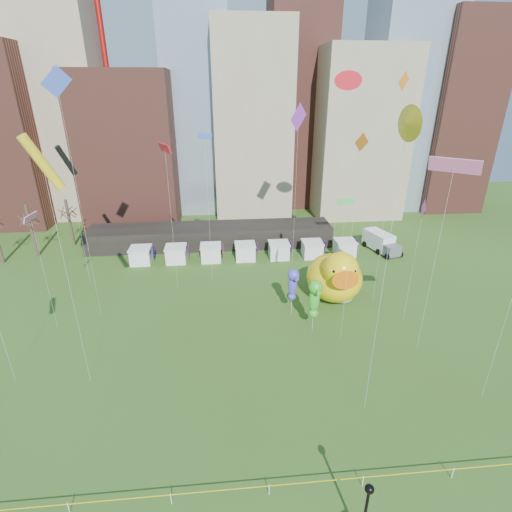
{
  "coord_description": "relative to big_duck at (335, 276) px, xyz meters",
  "views": [
    {
      "loc": [
        -2.32,
        -15.81,
        23.37
      ],
      "look_at": [
        0.12,
        9.83,
        12.0
      ],
      "focal_mm": 27.0,
      "sensor_mm": 36.0,
      "label": 1
    }
  ],
  "objects": [
    {
      "name": "ground",
      "position": [
        -10.69,
        -23.2,
        -3.15
      ],
      "size": [
        160.0,
        160.0,
        0.0
      ],
      "primitive_type": "plane",
      "color": "#335119",
      "rests_on": "ground"
    },
    {
      "name": "skyline",
      "position": [
        -8.44,
        37.86,
        18.29
      ],
      "size": [
        101.0,
        23.0,
        68.0
      ],
      "color": "brown",
      "rests_on": "ground"
    },
    {
      "name": "pavilion",
      "position": [
        -14.69,
        18.8,
        -1.55
      ],
      "size": [
        38.0,
        6.0,
        3.2
      ],
      "primitive_type": "cube",
      "color": "black",
      "rests_on": "ground"
    },
    {
      "name": "vendor_tents",
      "position": [
        -9.67,
        12.8,
        -2.05
      ],
      "size": [
        33.24,
        2.8,
        2.4
      ],
      "color": "white",
      "rests_on": "ground"
    },
    {
      "name": "bare_trees",
      "position": [
        -40.86,
        17.34,
        0.86
      ],
      "size": [
        8.44,
        6.44,
        8.5
      ],
      "color": "#382B21",
      "rests_on": "ground"
    },
    {
      "name": "caution_tape",
      "position": [
        -10.69,
        -23.2,
        -2.47
      ],
      "size": [
        50.0,
        0.06,
        0.9
      ],
      "color": "white",
      "rests_on": "ground"
    },
    {
      "name": "big_duck",
      "position": [
        0.0,
        0.0,
        0.0
      ],
      "size": [
        6.91,
        9.07,
        6.86
      ],
      "rotation": [
        0.0,
        0.0,
        -0.06
      ],
      "color": "yellow",
      "rests_on": "ground"
    },
    {
      "name": "small_duck",
      "position": [
        0.71,
        -0.63,
        -1.65
      ],
      "size": [
        3.93,
        4.6,
        3.27
      ],
      "rotation": [
        0.0,
        0.0,
        0.26
      ],
      "color": "white",
      "rests_on": "ground"
    },
    {
      "name": "seahorse_green",
      "position": [
        -3.97,
        -6.09,
        0.98
      ],
      "size": [
        1.56,
        1.9,
        5.92
      ],
      "rotation": [
        0.0,
        0.0,
        0.09
      ],
      "color": "silver",
      "rests_on": "ground"
    },
    {
      "name": "seahorse_purple",
      "position": [
        -5.59,
        -2.75,
        0.86
      ],
      "size": [
        1.52,
        1.76,
        5.57
      ],
      "rotation": [
        0.0,
        0.0,
        0.23
      ],
      "color": "silver",
      "rests_on": "ground"
    },
    {
      "name": "lamppost",
      "position": [
        -5.95,
        -26.4,
        -0.22
      ],
      "size": [
        0.5,
        0.5,
        4.8
      ],
      "color": "black",
      "rests_on": "footpath"
    },
    {
      "name": "box_truck",
      "position": [
        11.34,
        14.03,
        -1.71
      ],
      "size": [
        4.16,
        7.01,
        2.8
      ],
      "rotation": [
        0.0,
        0.0,
        0.29
      ],
      "color": "white",
      "rests_on": "ground"
    },
    {
      "name": "kite_0",
      "position": [
        -18.79,
        4.36,
        14.06
      ],
      "size": [
        1.78,
        2.99,
        17.79
      ],
      "color": "silver",
      "rests_on": "ground"
    },
    {
      "name": "kite_1",
      "position": [
        5.43,
        -10.12,
        14.46
      ],
      "size": [
        3.29,
        2.91,
        18.28
      ],
      "color": "silver",
      "rests_on": "ground"
    },
    {
      "name": "kite_2",
      "position": [
        -30.31,
        7.19,
        12.5
      ],
      "size": [
        1.78,
        2.02,
        17.45
      ],
      "color": "silver",
      "rests_on": "ground"
    },
    {
      "name": "kite_3",
      "position": [
        4.11,
        10.64,
        5.78
      ],
      "size": [
        2.43,
        0.44,
        9.35
      ],
      "color": "silver",
      "rests_on": "ground"
    },
    {
      "name": "kite_4",
      "position": [
        -2.25,
        -16.86,
        18.24
      ],
      "size": [
        0.28,
        2.06,
        22.47
      ],
      "color": "silver",
      "rests_on": "ground"
    },
    {
      "name": "kite_5",
      "position": [
        -26.78,
        -0.99,
        19.95
      ],
      "size": [
        2.22,
        1.52,
        25.08
      ],
      "color": "silver",
      "rests_on": "ground"
    },
    {
      "name": "kite_6",
      "position": [
        4.56,
        -0.87,
        19.28
      ],
      "size": [
        1.47,
        1.01,
        24.73
      ],
      "color": "silver",
      "rests_on": "ground"
    },
    {
      "name": "kite_7",
      "position": [
        -2.99,
        10.73,
        16.45
      ],
      "size": [
        2.44,
        2.31,
        21.57
      ],
      "color": "silver",
      "rests_on": "ground"
    },
    {
      "name": "kite_8",
      "position": [
        1.35,
        5.95,
        20.76
      ],
      "size": [
        2.05,
        0.48,
        25.0
      ],
      "color": "silver",
      "rests_on": "ground"
    },
    {
      "name": "kite_9",
      "position": [
        -30.77,
        -2.87,
        8.92
      ],
      "size": [
        0.53,
        2.18,
        12.51
      ],
      "color": "silver",
      "rests_on": "ground"
    },
    {
      "name": "kite_12",
      "position": [
        -24.82,
        -11.7,
        15.53
      ],
      "size": [
        2.3,
        1.82,
        20.67
      ],
      "color": "silver",
      "rests_on": "ground"
    },
    {
      "name": "kite_13",
      "position": [
        -14.51,
        6.43,
        14.85
      ],
      "size": [
        1.75,
        1.44,
        18.59
      ],
      "color": "silver",
      "rests_on": "ground"
    },
    {
      "name": "kite_14",
      "position": [
        -1.37,
        -7.55,
        14.89
      ],
      "size": [
        0.68,
        1.42,
        19.99
      ],
      "color": "silver",
      "rests_on": "ground"
    },
    {
      "name": "kite_15",
      "position": [
        6.3,
        -5.2,
        9.18
      ],
      "size": [
        0.71,
        1.93,
        13.67
      ],
      "color": "silver",
      "rests_on": "ground"
    }
  ]
}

